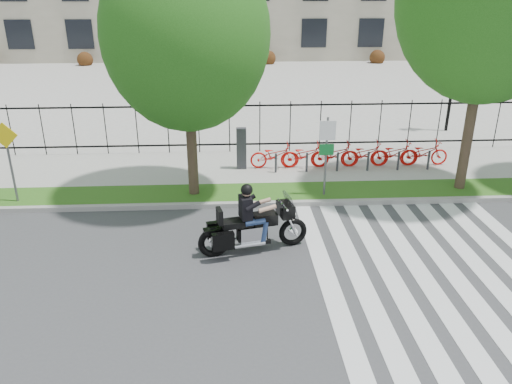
{
  "coord_description": "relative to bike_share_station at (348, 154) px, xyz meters",
  "views": [
    {
      "loc": [
        0.01,
        -9.89,
        6.28
      ],
      "look_at": [
        0.71,
        3.0,
        0.94
      ],
      "focal_mm": 35.0,
      "sensor_mm": 36.0,
      "label": 1
    }
  ],
  "objects": [
    {
      "name": "street_tree_1",
      "position": [
        -5.45,
        -2.25,
        4.39
      ],
      "size": [
        4.82,
        4.82,
        7.64
      ],
      "color": "#37261E",
      "rests_on": "grass_verge"
    },
    {
      "name": "sign_pole_warning",
      "position": [
        -10.85,
        -2.62,
        1.12
      ],
      "size": [
        0.78,
        0.09,
        2.49
      ],
      "color": "#59595B",
      "rests_on": "grass_verge"
    },
    {
      "name": "crosswalk_stripes",
      "position": [
        0.54,
        -7.2,
        -0.61
      ],
      "size": [
        5.7,
        8.0,
        0.01
      ],
      "primitive_type": null,
      "color": "silver",
      "rests_on": "ground"
    },
    {
      "name": "plaza",
      "position": [
        -4.28,
        17.8,
        -0.57
      ],
      "size": [
        80.0,
        34.0,
        0.1
      ],
      "primitive_type": "cube",
      "color": "gray",
      "rests_on": "ground"
    },
    {
      "name": "sidewalk",
      "position": [
        -4.28,
        0.25,
        -0.54
      ],
      "size": [
        60.0,
        3.5,
        0.15
      ],
      "primitive_type": "cube",
      "color": "gray",
      "rests_on": "ground"
    },
    {
      "name": "bike_share_station",
      "position": [
        0.0,
        0.0,
        0.0
      ],
      "size": [
        7.76,
        0.85,
        1.5
      ],
      "color": "#2D2D33",
      "rests_on": "sidewalk"
    },
    {
      "name": "motorcycle_rider",
      "position": [
        -3.73,
        -5.83,
        0.12
      ],
      "size": [
        2.83,
        1.18,
        2.22
      ],
      "color": "black",
      "rests_on": "ground"
    },
    {
      "name": "lamp_post_right",
      "position": [
        5.72,
        4.8,
        2.59
      ],
      "size": [
        1.06,
        0.7,
        4.25
      ],
      "color": "black",
      "rests_on": "ground"
    },
    {
      "name": "curb",
      "position": [
        -4.28,
        -3.1,
        -0.54
      ],
      "size": [
        60.0,
        0.2,
        0.15
      ],
      "primitive_type": "cube",
      "color": "#999690",
      "rests_on": "ground"
    },
    {
      "name": "iron_fence",
      "position": [
        -4.28,
        2.0,
        0.53
      ],
      "size": [
        30.0,
        0.06,
        2.0
      ],
      "primitive_type": null,
      "color": "black",
      "rests_on": "sidewalk"
    },
    {
      "name": "sign_pole_regulatory",
      "position": [
        -1.32,
        -2.62,
        1.12
      ],
      "size": [
        0.5,
        0.09,
        2.5
      ],
      "color": "#59595B",
      "rests_on": "grass_verge"
    },
    {
      "name": "grass_verge",
      "position": [
        -4.28,
        -2.25,
        -0.54
      ],
      "size": [
        60.0,
        1.5,
        0.15
      ],
      "primitive_type": "cube",
      "color": "#245415",
      "rests_on": "ground"
    },
    {
      "name": "ground",
      "position": [
        -4.28,
        -7.2,
        -0.62
      ],
      "size": [
        120.0,
        120.0,
        0.0
      ],
      "primitive_type": "plane",
      "color": "#3E3E40",
      "rests_on": "ground"
    }
  ]
}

